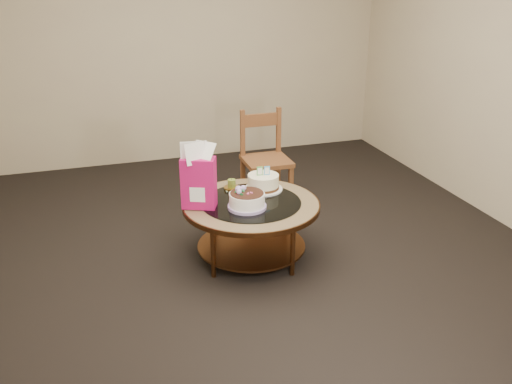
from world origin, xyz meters
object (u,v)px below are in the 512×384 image
object	(u,v)px
coffee_table	(251,212)
cream_cake	(263,182)
decorated_cake	(247,201)
gift_bag	(199,176)
dining_chair	(265,159)

from	to	relation	value
coffee_table	cream_cake	bearing A→B (deg)	51.56
coffee_table	decorated_cake	world-z (taller)	decorated_cake
gift_bag	dining_chair	distance (m)	1.24
decorated_cake	gift_bag	size ratio (longest dim) A/B	0.58
coffee_table	gift_bag	xyz separation A→B (m)	(-0.38, 0.03, 0.32)
cream_cake	dining_chair	bearing A→B (deg)	77.00
coffee_table	decorated_cake	size ratio (longest dim) A/B	3.64
coffee_table	dining_chair	world-z (taller)	dining_chair
gift_bag	dining_chair	bearing A→B (deg)	72.03
gift_bag	coffee_table	bearing A→B (deg)	18.63
cream_cake	gift_bag	world-z (taller)	gift_bag
cream_cake	dining_chair	xyz separation A→B (m)	(0.27, 0.74, -0.07)
coffee_table	decorated_cake	distance (m)	0.17
coffee_table	dining_chair	size ratio (longest dim) A/B	1.17
cream_cake	dining_chair	distance (m)	0.79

